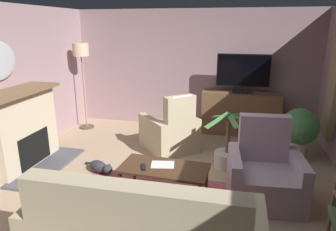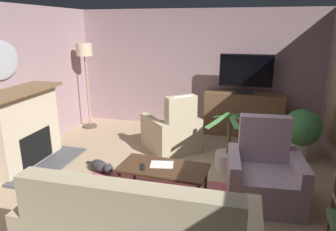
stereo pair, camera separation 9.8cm
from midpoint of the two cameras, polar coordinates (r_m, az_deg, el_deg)
ground_plane at (r=4.36m, az=-2.30°, el=-14.36°), size 5.84×6.57×0.04m
wall_back at (r=6.78m, az=4.34°, el=8.60°), size 5.84×0.10×2.57m
curtain_panel_far at (r=5.80m, az=28.58°, el=6.55°), size 0.10×0.44×2.16m
rug_central at (r=4.03m, az=-3.26°, el=-16.80°), size 2.36×1.67×0.01m
fireplace at (r=5.40m, az=-26.29°, el=-2.61°), size 0.92×1.50×1.27m
tv_cabinet at (r=6.54m, az=12.98°, el=0.23°), size 1.59×0.48×0.90m
television at (r=6.30m, az=13.50°, el=7.85°), size 1.05×0.20×0.79m
coffee_table at (r=3.99m, az=-1.47°, el=-10.28°), size 1.18×0.64×0.47m
tv_remote at (r=3.96m, az=-5.33°, el=-9.64°), size 0.11×0.18×0.02m
folded_newspaper at (r=4.03m, az=-1.72°, el=-9.21°), size 0.34×0.27×0.01m
armchair_near_window at (r=5.57m, az=-0.05°, el=-3.23°), size 1.22×1.23×1.10m
armchair_angled_to_table at (r=4.22m, az=16.98°, el=-10.69°), size 0.99×0.92×1.08m
potted_plant_on_hearth_side at (r=5.02m, az=10.46°, el=-7.52°), size 0.78×0.78×0.94m
potted_plant_tall_palm_by_window at (r=5.53m, az=23.05°, el=-2.28°), size 0.62×0.62×0.91m
cat at (r=4.92m, az=-13.25°, el=-9.41°), size 0.61×0.40×0.21m
floor_lamp at (r=6.80m, az=-16.35°, el=9.85°), size 0.33×0.33×1.86m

